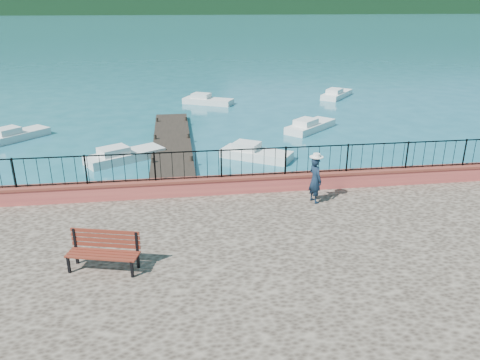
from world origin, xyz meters
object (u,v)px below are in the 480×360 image
object	(u,v)px
park_bench	(104,259)
boat_1	(256,151)
boat_2	(311,123)
boat_4	(208,99)
boat_3	(17,132)
boat_5	(337,92)
boat_0	(125,153)
person	(315,180)

from	to	relation	value
park_bench	boat_1	size ratio (longest dim) A/B	0.52
boat_2	boat_4	world-z (taller)	same
boat_3	boat_5	world-z (taller)	same
boat_0	person	bearing A→B (deg)	-83.35
boat_1	boat_2	distance (m)	6.56
boat_1	boat_4	xyz separation A→B (m)	(-1.37, 13.59, 0.00)
person	boat_5	xyz separation A→B (m)	(8.79, 23.05, -1.57)
boat_1	boat_5	world-z (taller)	same
boat_3	boat_5	distance (m)	24.04
boat_3	boat_2	bearing A→B (deg)	-48.06
boat_0	boat_4	bearing A→B (deg)	37.36
boat_2	boat_4	xyz separation A→B (m)	(-5.59, 8.56, 0.00)
park_bench	boat_0	world-z (taller)	park_bench
boat_2	boat_3	bearing A→B (deg)	136.42
boat_2	boat_5	bearing A→B (deg)	20.32
boat_4	boat_5	size ratio (longest dim) A/B	0.95
boat_0	boat_2	xyz separation A→B (m)	(10.68, 4.38, 0.00)
person	boat_2	xyz separation A→B (m)	(3.76, 13.28, -1.57)
park_bench	boat_0	bearing A→B (deg)	108.24
park_bench	boat_5	size ratio (longest dim) A/B	0.46
boat_1	boat_3	world-z (taller)	same
boat_1	boat_5	distance (m)	17.45
boat_5	boat_0	bearing A→B (deg)	171.03
boat_3	boat_5	bearing A→B (deg)	-23.82
person	boat_3	xyz separation A→B (m)	(-13.32, 13.61, -1.57)
boat_1	boat_5	bearing A→B (deg)	90.38
boat_1	boat_2	bearing A→B (deg)	82.31
park_bench	person	xyz separation A→B (m)	(6.26, 3.29, 0.48)
boat_2	boat_5	size ratio (longest dim) A/B	0.97
person	boat_3	size ratio (longest dim) A/B	0.44
boat_1	boat_2	size ratio (longest dim) A/B	0.91
person	boat_1	size ratio (longest dim) A/B	0.44
boat_2	boat_4	size ratio (longest dim) A/B	1.02
boat_0	boat_3	distance (m)	7.96
park_bench	boat_5	xyz separation A→B (m)	(15.05, 26.34, -1.09)
boat_0	boat_3	size ratio (longest dim) A/B	1.10
park_bench	person	bearing A→B (deg)	42.92
boat_4	boat_5	distance (m)	10.69
person	boat_4	bearing A→B (deg)	-14.24
boat_1	boat_4	bearing A→B (deg)	128.15
park_bench	boat_2	size ratio (longest dim) A/B	0.48
boat_0	boat_2	distance (m)	11.54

